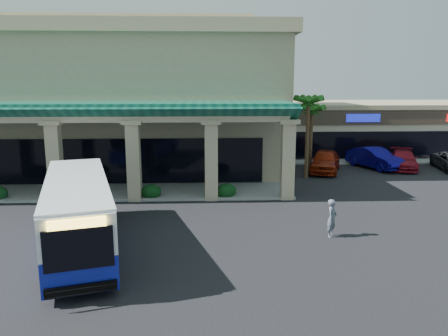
{
  "coord_description": "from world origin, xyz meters",
  "views": [
    {
      "loc": [
        1.15,
        -19.91,
        6.81
      ],
      "look_at": [
        2.18,
        3.69,
        2.2
      ],
      "focal_mm": 35.0,
      "sensor_mm": 36.0,
      "label": 1
    }
  ],
  "objects_px": {
    "pedestrian": "(332,218)",
    "car_red": "(403,160)",
    "transit_bus": "(78,214)",
    "car_white": "(374,158)",
    "car_silver": "(325,161)"
  },
  "relations": [
    {
      "from": "pedestrian",
      "to": "car_red",
      "type": "bearing_deg",
      "value": 0.72
    },
    {
      "from": "transit_bus",
      "to": "car_white",
      "type": "distance_m",
      "value": 25.2
    },
    {
      "from": "transit_bus",
      "to": "car_white",
      "type": "height_order",
      "value": "transit_bus"
    },
    {
      "from": "car_silver",
      "to": "car_red",
      "type": "xyz_separation_m",
      "value": [
        6.66,
        1.06,
        -0.13
      ]
    },
    {
      "from": "transit_bus",
      "to": "car_red",
      "type": "bearing_deg",
      "value": 21.42
    },
    {
      "from": "car_silver",
      "to": "car_white",
      "type": "relative_size",
      "value": 1.0
    },
    {
      "from": "transit_bus",
      "to": "car_red",
      "type": "xyz_separation_m",
      "value": [
        21.24,
        16.31,
        -0.74
      ]
    },
    {
      "from": "pedestrian",
      "to": "car_red",
      "type": "distance_m",
      "value": 18.56
    },
    {
      "from": "transit_bus",
      "to": "car_silver",
      "type": "distance_m",
      "value": 21.11
    },
    {
      "from": "car_white",
      "to": "pedestrian",
      "type": "bearing_deg",
      "value": -139.38
    },
    {
      "from": "pedestrian",
      "to": "car_white",
      "type": "relative_size",
      "value": 0.34
    },
    {
      "from": "car_silver",
      "to": "car_red",
      "type": "height_order",
      "value": "car_silver"
    },
    {
      "from": "transit_bus",
      "to": "pedestrian",
      "type": "relative_size",
      "value": 6.11
    },
    {
      "from": "transit_bus",
      "to": "car_silver",
      "type": "xyz_separation_m",
      "value": [
        14.58,
        15.26,
        -0.6
      ]
    },
    {
      "from": "pedestrian",
      "to": "car_silver",
      "type": "distance_m",
      "value": 14.84
    }
  ]
}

